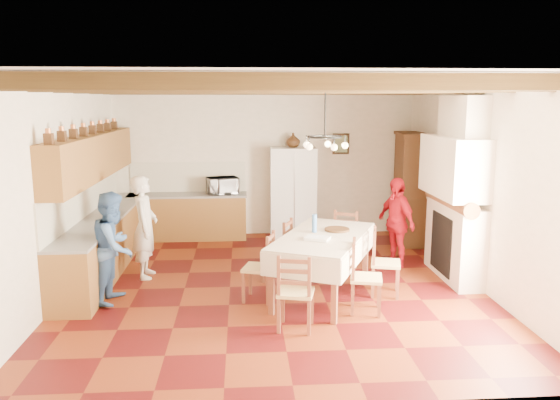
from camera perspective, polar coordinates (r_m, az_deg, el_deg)
The scene contains 31 objects.
floor at distance 8.25m, azimuth -0.55°, elevation -9.02°, with size 6.00×6.50×0.02m, color #450B0B.
ceiling at distance 7.78m, azimuth -0.59°, elevation 12.42°, with size 6.00×6.50×0.02m, color beige.
wall_back at distance 11.11m, azimuth -1.59°, elevation 4.05°, with size 6.00×0.02×3.00m, color beige.
wall_front at distance 4.70m, azimuth 1.84°, elevation -4.94°, with size 6.00×0.02×3.00m, color beige.
wall_left at distance 8.27m, azimuth -21.89°, elevation 1.05°, with size 0.02×6.50×3.00m, color beige.
wall_right at distance 8.60m, azimuth 19.88°, elevation 1.52°, with size 0.02×6.50×3.00m, color beige.
ceiling_beams at distance 7.78m, azimuth -0.59°, elevation 11.69°, with size 6.00×6.30×0.16m, color #392713, non-canonical shape.
lower_cabinets_left at distance 9.38m, azimuth -17.70°, elevation -4.31°, with size 0.60×4.30×0.86m, color brown.
lower_cabinets_back at distance 11.02m, azimuth -9.58°, elevation -1.79°, with size 2.30×0.60×0.86m, color brown.
countertop_left at distance 9.28m, azimuth -17.86°, elevation -1.62°, with size 0.62×4.30×0.04m, color slate.
countertop_back at distance 10.93m, azimuth -9.65°, elevation 0.52°, with size 2.34×0.62×0.04m, color slate.
backsplash_left at distance 9.30m, azimuth -19.67°, elevation 0.30°, with size 0.03×4.30×0.60m, color beige.
backsplash_back at distance 11.16m, azimuth -9.56°, elevation 2.39°, with size 2.30×0.03×0.60m, color beige.
upper_cabinets at distance 9.17m, azimuth -18.96°, elevation 4.31°, with size 0.35×4.20×0.70m, color brown.
fireplace at distance 8.68m, azimuth 17.57°, elevation 1.07°, with size 0.56×1.60×2.80m, color #EFDEC9, non-canonical shape.
wall_picture at distance 11.21m, azimuth 6.38°, elevation 5.85°, with size 0.34×0.03×0.42m, color black.
refrigerator at distance 10.99m, azimuth 1.35°, elevation 0.84°, with size 0.90×0.74×1.81m, color white.
hutch at distance 10.81m, azimuth 13.34°, elevation 1.24°, with size 0.49×1.17×2.12m, color #3B1F0E, non-canonical shape.
dining_table at distance 7.66m, azimuth 4.52°, elevation -4.30°, with size 1.79×2.27×0.88m.
chandelier at distance 7.42m, azimuth 4.69°, elevation 6.61°, with size 0.47×0.47×0.03m, color black.
chair_left_near at distance 7.56m, azimuth -2.25°, elevation -6.97°, with size 0.42×0.40×0.96m, color brown, non-canonical shape.
chair_left_far at distance 8.36m, azimuth -0.30°, elevation -5.25°, with size 0.42×0.40×0.96m, color brown, non-canonical shape.
chair_right_near at distance 7.23m, azimuth 9.02°, elevation -7.92°, with size 0.42×0.40×0.96m, color brown, non-canonical shape.
chair_right_far at distance 7.90m, azimuth 11.00°, elevation -6.38°, with size 0.42×0.40×0.96m, color brown, non-canonical shape.
chair_end_near at distance 6.64m, azimuth 1.65°, elevation -9.48°, with size 0.42×0.40×0.96m, color brown, non-canonical shape.
chair_end_far at distance 8.89m, azimuth 6.57°, elevation -4.36°, with size 0.42×0.40×0.96m, color brown, non-canonical shape.
person_man at distance 8.70m, azimuth -13.94°, elevation -2.73°, with size 0.59×0.38×1.61m, color silver.
person_woman_blue at distance 7.80m, azimuth -16.95°, elevation -4.71°, with size 0.74×0.58×1.53m, color #4068A3.
person_woman_red at distance 9.20m, azimuth 12.01°, elevation -2.30°, with size 0.88×0.36×1.49m, color red.
microwave at distance 10.85m, azimuth -6.02°, elevation 1.52°, with size 0.59×0.40×0.33m, color silver.
fridge_vase at distance 10.86m, azimuth 1.39°, elevation 6.28°, with size 0.27×0.27×0.29m, color #3B1F0E.
Camera 1 is at (-0.47, -7.76, 2.75)m, focal length 35.00 mm.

